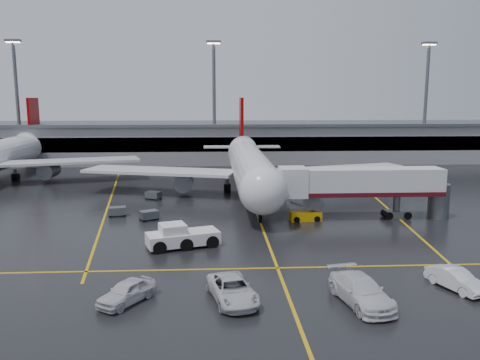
{
  "coord_description": "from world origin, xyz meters",
  "views": [
    {
      "loc": [
        -5.13,
        -59.64,
        13.73
      ],
      "look_at": [
        -2.0,
        -2.0,
        4.0
      ],
      "focal_mm": 36.11,
      "sensor_mm": 36.0,
      "label": 1
    }
  ],
  "objects": [
    {
      "name": "baggage_cart_b",
      "position": [
        -16.66,
        -3.24,
        0.63
      ],
      "size": [
        2.22,
        1.67,
        1.12
      ],
      "color": "#595B60",
      "rests_on": "ground"
    },
    {
      "name": "baggage_cart_a",
      "position": [
        -12.64,
        -5.37,
        0.63
      ],
      "size": [
        2.38,
        2.1,
        1.12
      ],
      "color": "#595B60",
      "rests_on": "ground"
    },
    {
      "name": "light_mast_left",
      "position": [
        -45.0,
        42.0,
        14.47
      ],
      "size": [
        3.0,
        1.2,
        25.45
      ],
      "color": "#595B60",
      "rests_on": "ground"
    },
    {
      "name": "service_van_d",
      "position": [
        -11.15,
        -28.2,
        0.78
      ],
      "size": [
        4.08,
        4.83,
        1.56
      ],
      "primitive_type": "imported",
      "rotation": [
        0.0,
        0.0,
        -0.59
      ],
      "color": "silver",
      "rests_on": "ground"
    },
    {
      "name": "belt_loader",
      "position": [
        5.23,
        -6.52,
        0.55
      ],
      "size": [
        3.65,
        1.9,
        2.25
      ],
      "color": "#CE9007",
      "rests_on": "ground"
    },
    {
      "name": "light_mast_mid",
      "position": [
        -5.0,
        42.0,
        14.47
      ],
      "size": [
        3.0,
        1.2,
        25.45
      ],
      "color": "#595B60",
      "rests_on": "ground"
    },
    {
      "name": "jet_bridge",
      "position": [
        11.87,
        -6.0,
        3.93
      ],
      "size": [
        19.9,
        3.4,
        6.05
      ],
      "color": "silver",
      "rests_on": "ground"
    },
    {
      "name": "apron_line_right",
      "position": [
        18.0,
        10.0,
        0.01
      ],
      "size": [
        7.57,
        69.64,
        0.02
      ],
      "primitive_type": "cube",
      "rotation": [
        0.0,
        0.0,
        -0.1
      ],
      "color": "gold",
      "rests_on": "ground"
    },
    {
      "name": "pushback_tractor",
      "position": [
        -8.29,
        -15.83,
        0.95
      ],
      "size": [
        7.17,
        4.63,
        2.38
      ],
      "color": "silver",
      "rests_on": "ground"
    },
    {
      "name": "ground",
      "position": [
        0.0,
        0.0,
        0.0
      ],
      "size": [
        220.0,
        220.0,
        0.0
      ],
      "primitive_type": "plane",
      "color": "black",
      "rests_on": "ground"
    },
    {
      "name": "baggage_cart_c",
      "position": [
        -13.54,
        6.23,
        0.63
      ],
      "size": [
        2.37,
        2.07,
        1.12
      ],
      "color": "#595B60",
      "rests_on": "ground"
    },
    {
      "name": "main_airliner",
      "position": [
        0.0,
        9.7,
        4.21
      ],
      "size": [
        48.8,
        45.6,
        14.1
      ],
      "color": "silver",
      "rests_on": "ground"
    },
    {
      "name": "service_van_a",
      "position": [
        -3.95,
        -28.29,
        0.8
      ],
      "size": [
        3.92,
        6.24,
        1.61
      ],
      "primitive_type": "imported",
      "rotation": [
        0.0,
        0.0,
        0.23
      ],
      "color": "silver",
      "rests_on": "ground"
    },
    {
      "name": "apron_line_centre",
      "position": [
        0.0,
        0.0,
        0.01
      ],
      "size": [
        0.25,
        90.0,
        0.02
      ],
      "primitive_type": "cube",
      "color": "gold",
      "rests_on": "ground"
    },
    {
      "name": "apron_line_stop",
      "position": [
        0.0,
        -22.0,
        0.01
      ],
      "size": [
        60.0,
        0.25,
        0.02
      ],
      "primitive_type": "cube",
      "color": "gold",
      "rests_on": "ground"
    },
    {
      "name": "service_van_c",
      "position": [
        12.39,
        -27.13,
        0.77
      ],
      "size": [
        3.17,
        4.94,
        1.54
      ],
      "primitive_type": "imported",
      "rotation": [
        0.0,
        0.0,
        0.36
      ],
      "color": "silver",
      "rests_on": "ground"
    },
    {
      "name": "apron_line_left",
      "position": [
        -20.0,
        10.0,
        0.01
      ],
      "size": [
        9.99,
        69.35,
        0.02
      ],
      "primitive_type": "cube",
      "rotation": [
        0.0,
        0.0,
        0.14
      ],
      "color": "gold",
      "rests_on": "ground"
    },
    {
      "name": "service_van_b",
      "position": [
        4.73,
        -29.23,
        0.92
      ],
      "size": [
        3.76,
        6.72,
        1.84
      ],
      "primitive_type": "imported",
      "rotation": [
        0.0,
        0.0,
        0.19
      ],
      "color": "silver",
      "rests_on": "ground"
    },
    {
      "name": "terminal",
      "position": [
        0.0,
        47.93,
        4.32
      ],
      "size": [
        122.0,
        19.0,
        8.6
      ],
      "color": "gray",
      "rests_on": "ground"
    },
    {
      "name": "light_mast_right",
      "position": [
        40.0,
        42.0,
        14.47
      ],
      "size": [
        3.0,
        1.2,
        25.45
      ],
      "color": "#595B60",
      "rests_on": "ground"
    }
  ]
}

